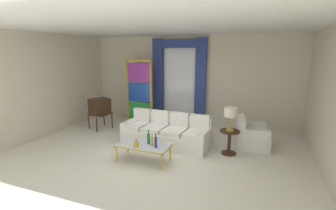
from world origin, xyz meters
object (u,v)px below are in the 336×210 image
bottle_crystal_tall (136,144)px  bottle_amber_squat (149,138)px  vintage_tv (100,107)px  peacock_figurine (147,122)px  stained_glass_divider (139,93)px  bottle_blue_decanter (156,142)px  armchair_white (250,136)px  coffee_table (143,146)px  couch_white_long (167,133)px  table_lamp_brass (231,113)px  bottle_ruby_flask (152,141)px  round_side_table (229,140)px

bottle_crystal_tall → bottle_amber_squat: size_ratio=0.65×
vintage_tv → peacock_figurine: vintage_tv is taller
vintage_tv → stained_glass_divider: bearing=47.8°
bottle_blue_decanter → bottle_crystal_tall: bottle_blue_decanter is taller
bottle_amber_squat → armchair_white: 2.73m
stained_glass_divider → coffee_table: bearing=-61.0°
couch_white_long → bottle_amber_squat: bearing=-90.3°
bottle_crystal_tall → armchair_white: 3.03m
coffee_table → bottle_crystal_tall: bottle_crystal_tall is taller
peacock_figurine → bottle_blue_decanter: bearing=-60.0°
couch_white_long → bottle_crystal_tall: 1.46m
armchair_white → peacock_figurine: (-3.20, 0.44, -0.07)m
bottle_blue_decanter → table_lamp_brass: table_lamp_brass is taller
bottle_crystal_tall → stained_glass_divider: bearing=116.2°
bottle_ruby_flask → vintage_tv: bearing=147.2°
armchair_white → peacock_figurine: armchair_white is taller
bottle_ruby_flask → coffee_table: bearing=-175.9°
stained_glass_divider → bottle_crystal_tall: bearing=-63.8°
round_side_table → table_lamp_brass: table_lamp_brass is taller
couch_white_long → peacock_figurine: bearing=137.5°
bottle_blue_decanter → bottle_crystal_tall: size_ratio=1.50×
bottle_ruby_flask → bottle_amber_squat: bearing=151.0°
bottle_ruby_flask → vintage_tv: size_ratio=0.21×
bottle_crystal_tall → vintage_tv: 3.03m
bottle_ruby_flask → vintage_tv: (-2.61, 1.69, 0.21)m
bottle_blue_decanter → stained_glass_divider: bearing=123.5°
coffee_table → vintage_tv: 2.97m
vintage_tv → round_side_table: vintage_tv is taller
stained_glass_divider → peacock_figurine: 1.09m
coffee_table → round_side_table: bearing=32.7°
peacock_figurine → table_lamp_brass: size_ratio=1.05×
bottle_amber_squat → armchair_white: armchair_white is taller
armchair_white → bottle_crystal_tall: bearing=-138.7°
bottle_blue_decanter → bottle_ruby_flask: bottle_blue_decanter is taller
bottle_amber_squat → peacock_figurine: bottle_amber_squat is taller
stained_glass_divider → bottle_amber_squat: bearing=-58.8°
table_lamp_brass → bottle_crystal_tall: bearing=-143.8°
table_lamp_brass → bottle_ruby_flask: bearing=-144.3°
round_side_table → couch_white_long: bearing=176.5°
couch_white_long → table_lamp_brass: table_lamp_brass is taller
bottle_crystal_tall → stained_glass_divider: (-1.43, 2.91, 0.57)m
armchair_white → vintage_tv: bearing=-178.9°
stained_glass_divider → armchair_white: bearing=-13.9°
bottle_crystal_tall → vintage_tv: (-2.34, 1.91, 0.24)m
peacock_figurine → vintage_tv: bearing=-159.4°
bottle_crystal_tall → stained_glass_divider: size_ratio=0.10×
armchair_white → stained_glass_divider: bearing=166.1°
bottle_blue_decanter → vintage_tv: (-2.74, 1.77, 0.19)m
bottle_blue_decanter → bottle_crystal_tall: bearing=-160.2°
couch_white_long → peacock_figurine: 1.48m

